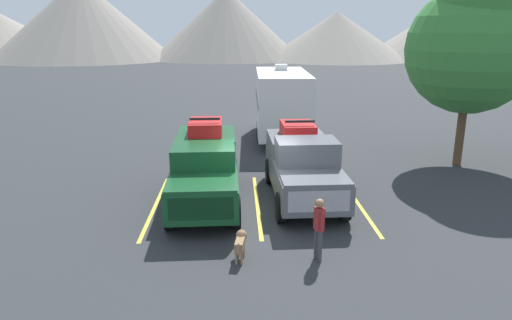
{
  "coord_description": "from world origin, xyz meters",
  "views": [
    {
      "loc": [
        -0.63,
        -13.54,
        5.54
      ],
      "look_at": [
        0.0,
        1.6,
        1.2
      ],
      "focal_mm": 32.7,
      "sensor_mm": 36.0,
      "label": 1
    }
  ],
  "objects_px": {
    "pickup_truck_a": "(205,166)",
    "camper_trailer_a": "(282,101)",
    "pickup_truck_b": "(303,164)",
    "person_a": "(319,225)",
    "dog": "(240,242)"
  },
  "relations": [
    {
      "from": "person_a",
      "to": "dog",
      "type": "bearing_deg",
      "value": 175.39
    },
    {
      "from": "pickup_truck_a",
      "to": "pickup_truck_b",
      "type": "height_order",
      "value": "pickup_truck_a"
    },
    {
      "from": "pickup_truck_a",
      "to": "dog",
      "type": "distance_m",
      "value": 4.29
    },
    {
      "from": "pickup_truck_b",
      "to": "person_a",
      "type": "distance_m",
      "value": 4.4
    },
    {
      "from": "pickup_truck_b",
      "to": "person_a",
      "type": "height_order",
      "value": "pickup_truck_b"
    },
    {
      "from": "pickup_truck_b",
      "to": "person_a",
      "type": "relative_size",
      "value": 3.32
    },
    {
      "from": "camper_trailer_a",
      "to": "person_a",
      "type": "distance_m",
      "value": 12.8
    },
    {
      "from": "pickup_truck_a",
      "to": "camper_trailer_a",
      "type": "xyz_separation_m",
      "value": [
        3.3,
        8.52,
        0.76
      ]
    },
    {
      "from": "pickup_truck_a",
      "to": "person_a",
      "type": "relative_size",
      "value": 3.63
    },
    {
      "from": "pickup_truck_b",
      "to": "dog",
      "type": "xyz_separation_m",
      "value": [
        -2.1,
        -4.24,
        -0.71
      ]
    },
    {
      "from": "dog",
      "to": "person_a",
      "type": "bearing_deg",
      "value": -4.61
    },
    {
      "from": "pickup_truck_a",
      "to": "pickup_truck_b",
      "type": "bearing_deg",
      "value": 2.77
    },
    {
      "from": "pickup_truck_a",
      "to": "person_a",
      "type": "distance_m",
      "value": 5.2
    },
    {
      "from": "dog",
      "to": "pickup_truck_a",
      "type": "bearing_deg",
      "value": 105.16
    },
    {
      "from": "camper_trailer_a",
      "to": "dog",
      "type": "height_order",
      "value": "camper_trailer_a"
    }
  ]
}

